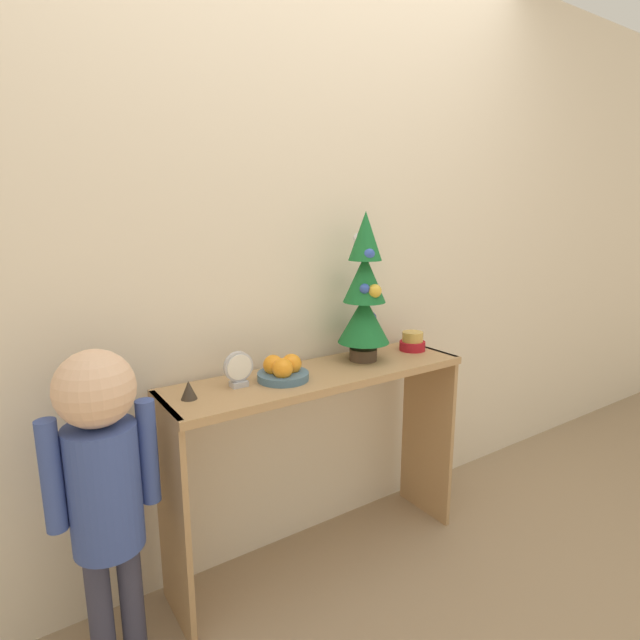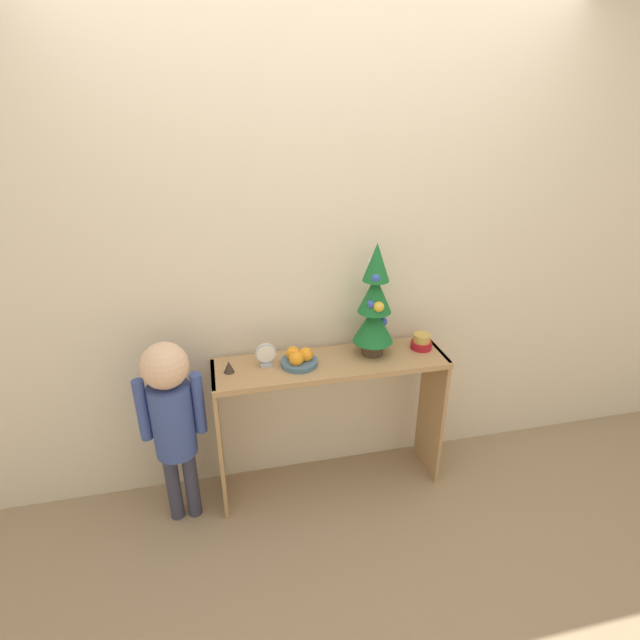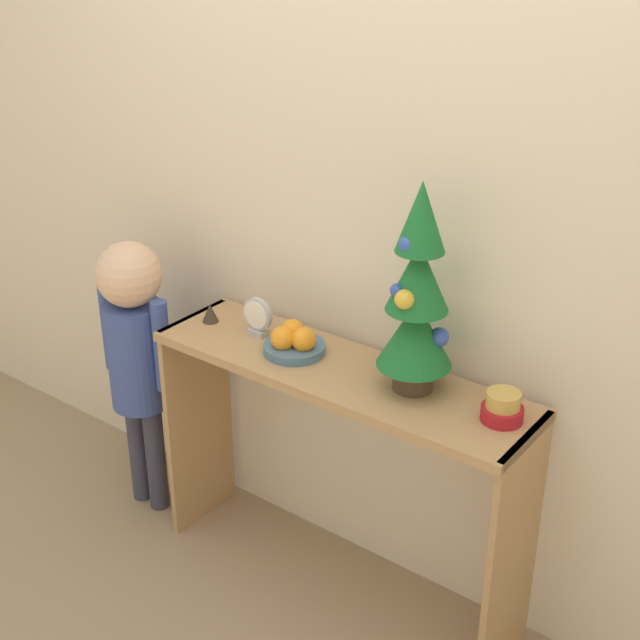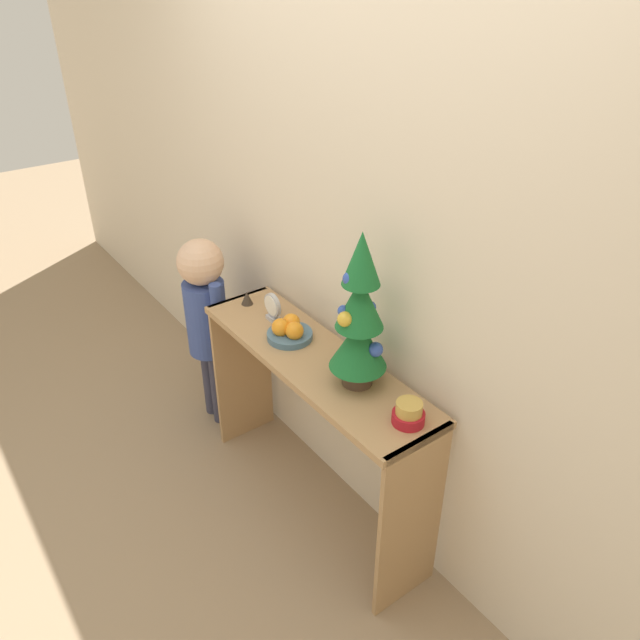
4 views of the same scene
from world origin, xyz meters
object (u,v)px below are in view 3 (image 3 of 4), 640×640
(mini_tree, at_px, (417,296))
(figurine, at_px, (210,313))
(singing_bowl, at_px, (502,408))
(desk_clock, at_px, (257,317))
(child_figure, at_px, (136,342))
(fruit_bowl, at_px, (294,342))

(mini_tree, bearing_deg, figurine, -177.91)
(singing_bowl, bearing_deg, mini_tree, 179.62)
(desk_clock, relative_size, child_figure, 0.12)
(mini_tree, xyz_separation_m, fruit_bowl, (-0.40, -0.03, -0.25))
(fruit_bowl, height_order, child_figure, child_figure)
(desk_clock, bearing_deg, singing_bowl, 0.47)
(singing_bowl, xyz_separation_m, desk_clock, (-0.84, -0.01, 0.03))
(child_figure, bearing_deg, mini_tree, 5.63)
(desk_clock, height_order, figurine, desk_clock)
(fruit_bowl, distance_m, figurine, 0.35)
(mini_tree, bearing_deg, singing_bowl, -0.38)
(figurine, bearing_deg, child_figure, -165.48)
(singing_bowl, relative_size, desk_clock, 0.90)
(fruit_bowl, xyz_separation_m, desk_clock, (-0.16, 0.02, 0.03))
(desk_clock, bearing_deg, fruit_bowl, -8.35)
(desk_clock, bearing_deg, mini_tree, 0.89)
(desk_clock, xyz_separation_m, figurine, (-0.19, -0.02, -0.03))
(singing_bowl, height_order, desk_clock, desk_clock)
(mini_tree, relative_size, desk_clock, 4.78)
(mini_tree, xyz_separation_m, desk_clock, (-0.57, -0.01, -0.22))
(mini_tree, xyz_separation_m, child_figure, (-1.05, -0.10, -0.42))
(mini_tree, distance_m, fruit_bowl, 0.48)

